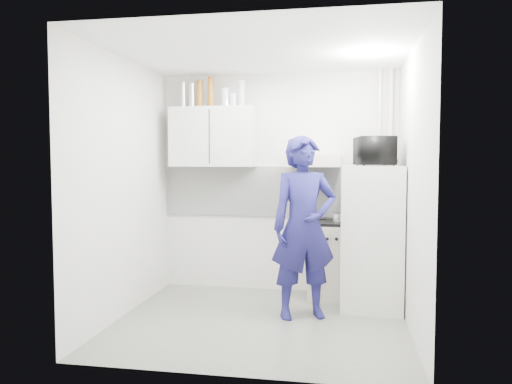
# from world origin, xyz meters

# --- Properties ---
(floor) EXTENTS (2.80, 2.80, 0.00)m
(floor) POSITION_xyz_m (0.00, 0.00, 0.00)
(floor) COLOR slate
(floor) RESTS_ON ground
(ceiling) EXTENTS (2.80, 2.80, 0.00)m
(ceiling) POSITION_xyz_m (0.00, 0.00, 2.60)
(ceiling) COLOR white
(ceiling) RESTS_ON wall_back
(wall_back) EXTENTS (2.80, 0.00, 2.80)m
(wall_back) POSITION_xyz_m (0.00, 1.25, 1.30)
(wall_back) COLOR beige
(wall_back) RESTS_ON floor
(wall_left) EXTENTS (0.00, 2.60, 2.60)m
(wall_left) POSITION_xyz_m (-1.40, 0.00, 1.30)
(wall_left) COLOR beige
(wall_left) RESTS_ON floor
(wall_right) EXTENTS (0.00, 2.60, 2.60)m
(wall_right) POSITION_xyz_m (1.40, 0.00, 1.30)
(wall_right) COLOR beige
(wall_right) RESTS_ON floor
(person) EXTENTS (0.78, 0.64, 1.82)m
(person) POSITION_xyz_m (0.40, 0.24, 0.91)
(person) COLOR #191852
(person) RESTS_ON floor
(stove) EXTENTS (0.53, 0.53, 0.85)m
(stove) POSITION_xyz_m (0.66, 1.00, 0.42)
(stove) COLOR beige
(stove) RESTS_ON floor
(fridge) EXTENTS (0.68, 0.68, 1.52)m
(fridge) POSITION_xyz_m (1.10, 0.65, 0.76)
(fridge) COLOR silver
(fridge) RESTS_ON floor
(stove_top) EXTENTS (0.51, 0.51, 0.03)m
(stove_top) POSITION_xyz_m (0.66, 1.00, 0.86)
(stove_top) COLOR black
(stove_top) RESTS_ON stove
(saucepan) EXTENTS (0.16, 0.16, 0.09)m
(saucepan) POSITION_xyz_m (0.75, 1.02, 0.92)
(saucepan) COLOR silver
(saucepan) RESTS_ON stove_top
(microwave) EXTENTS (0.59, 0.44, 0.30)m
(microwave) POSITION_xyz_m (1.10, 0.65, 1.67)
(microwave) COLOR black
(microwave) RESTS_ON fridge
(bottle_a) EXTENTS (0.07, 0.07, 0.30)m
(bottle_a) POSITION_xyz_m (-1.12, 1.07, 2.35)
(bottle_a) COLOR silver
(bottle_a) RESTS_ON upper_cabinet
(bottle_b) EXTENTS (0.07, 0.07, 0.29)m
(bottle_b) POSITION_xyz_m (-1.01, 1.07, 2.34)
(bottle_b) COLOR silver
(bottle_b) RESTS_ON upper_cabinet
(bottle_c) EXTENTS (0.08, 0.08, 0.33)m
(bottle_c) POSITION_xyz_m (-0.92, 1.07, 2.36)
(bottle_c) COLOR brown
(bottle_c) RESTS_ON upper_cabinet
(bottle_d) EXTENTS (0.08, 0.08, 0.35)m
(bottle_d) POSITION_xyz_m (-0.78, 1.07, 2.38)
(bottle_d) COLOR brown
(bottle_d) RESTS_ON upper_cabinet
(canister_a) EXTENTS (0.09, 0.09, 0.22)m
(canister_a) POSITION_xyz_m (-0.60, 1.07, 2.31)
(canister_a) COLOR #B2B7BC
(canister_a) RESTS_ON upper_cabinet
(canister_b) EXTENTS (0.08, 0.08, 0.16)m
(canister_b) POSITION_xyz_m (-0.51, 1.07, 2.28)
(canister_b) COLOR #B2B7BC
(canister_b) RESTS_ON upper_cabinet
(bottle_e) EXTENTS (0.08, 0.08, 0.30)m
(bottle_e) POSITION_xyz_m (-0.40, 1.07, 2.35)
(bottle_e) COLOR #B2B7BC
(bottle_e) RESTS_ON upper_cabinet
(upper_cabinet) EXTENTS (1.00, 0.35, 0.70)m
(upper_cabinet) POSITION_xyz_m (-0.75, 1.07, 1.85)
(upper_cabinet) COLOR silver
(upper_cabinet) RESTS_ON wall_back
(range_hood) EXTENTS (0.60, 0.50, 0.14)m
(range_hood) POSITION_xyz_m (0.45, 1.00, 1.57)
(range_hood) COLOR beige
(range_hood) RESTS_ON wall_back
(backsplash) EXTENTS (2.74, 0.03, 0.60)m
(backsplash) POSITION_xyz_m (0.00, 1.24, 1.20)
(backsplash) COLOR white
(backsplash) RESTS_ON wall_back
(pipe_a) EXTENTS (0.05, 0.05, 2.60)m
(pipe_a) POSITION_xyz_m (1.30, 1.17, 1.30)
(pipe_a) COLOR beige
(pipe_a) RESTS_ON floor
(pipe_b) EXTENTS (0.04, 0.04, 2.60)m
(pipe_b) POSITION_xyz_m (1.18, 1.17, 1.30)
(pipe_b) COLOR beige
(pipe_b) RESTS_ON floor
(ceiling_spot_fixture) EXTENTS (0.10, 0.10, 0.02)m
(ceiling_spot_fixture) POSITION_xyz_m (1.00, 0.20, 2.57)
(ceiling_spot_fixture) COLOR white
(ceiling_spot_fixture) RESTS_ON ceiling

